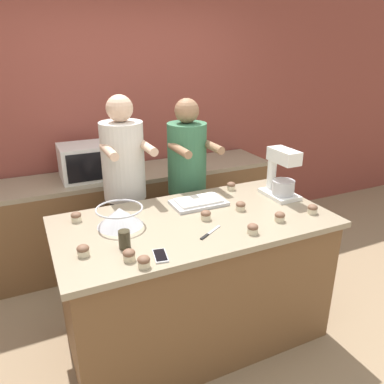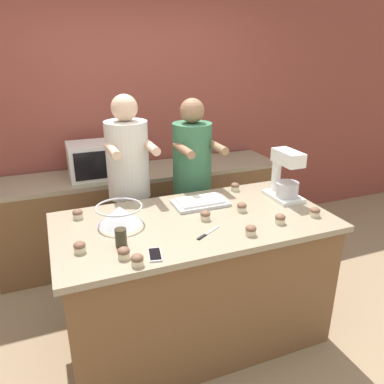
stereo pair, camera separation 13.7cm
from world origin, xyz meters
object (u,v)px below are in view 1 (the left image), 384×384
(baking_tray, at_px, (199,202))
(cupcake_0, at_px, (231,186))
(cell_phone, at_px, (160,256))
(drinking_glass, at_px, (124,239))
(cupcake_7, at_px, (280,217))
(microwave_oven, at_px, (88,161))
(stand_mixer, at_px, (281,176))
(cupcake_1, at_px, (253,229))
(cupcake_2, at_px, (144,262))
(cupcake_3, at_px, (312,209))
(mixing_bowl, at_px, (120,216))
(cupcake_9, at_px, (241,206))
(person_left, at_px, (126,196))
(cupcake_5, at_px, (76,217))
(person_right, at_px, (187,190))
(cupcake_4, at_px, (129,255))
(knife, at_px, (209,233))
(cupcake_6, at_px, (83,250))
(cupcake_8, at_px, (206,215))

(baking_tray, height_order, cupcake_0, cupcake_0)
(cell_phone, height_order, drinking_glass, drinking_glass)
(cupcake_7, bearing_deg, microwave_oven, 120.12)
(stand_mixer, distance_m, cupcake_1, 0.70)
(cupcake_2, distance_m, cupcake_3, 1.28)
(drinking_glass, bearing_deg, microwave_oven, 86.80)
(mixing_bowl, bearing_deg, cupcake_9, -8.51)
(person_left, distance_m, cupcake_9, 0.97)
(drinking_glass, height_order, cupcake_1, drinking_glass)
(cupcake_5, bearing_deg, baking_tray, -5.77)
(cupcake_3, bearing_deg, cupcake_9, 148.87)
(cupcake_2, bearing_deg, person_right, 56.07)
(person_right, relative_size, microwave_oven, 3.29)
(stand_mixer, xyz_separation_m, drinking_glass, (-1.30, -0.27, -0.11))
(cupcake_0, xyz_separation_m, cupcake_4, (-1.05, -0.69, 0.00))
(baking_tray, xyz_separation_m, cupcake_7, (0.36, -0.48, 0.02))
(drinking_glass, height_order, knife, drinking_glass)
(cell_phone, distance_m, cupcake_9, 0.81)
(mixing_bowl, xyz_separation_m, cell_phone, (0.10, -0.47, -0.06))
(cupcake_9, bearing_deg, person_right, 96.50)
(mixing_bowl, distance_m, cupcake_4, 0.44)
(person_left, relative_size, cupcake_6, 24.93)
(cupcake_4, bearing_deg, microwave_oven, 86.55)
(cupcake_6, bearing_deg, cupcake_5, 85.53)
(person_right, xyz_separation_m, cupcake_8, (-0.21, -0.76, 0.12))
(drinking_glass, distance_m, cupcake_3, 1.31)
(drinking_glass, bearing_deg, cupcake_1, -11.90)
(person_right, distance_m, cupcake_4, 1.33)
(baking_tray, height_order, cupcake_2, cupcake_2)
(cupcake_5, relative_size, cupcake_8, 1.00)
(mixing_bowl, bearing_deg, cupcake_7, -21.55)
(cupcake_2, bearing_deg, cupcake_8, 34.29)
(stand_mixer, xyz_separation_m, cupcake_2, (-1.26, -0.51, -0.13))
(drinking_glass, relative_size, cupcake_9, 1.58)
(person_left, xyz_separation_m, cupcake_6, (-0.48, -0.89, 0.09))
(cell_phone, bearing_deg, cupcake_2, -151.42)
(knife, height_order, cupcake_2, cupcake_2)
(cell_phone, xyz_separation_m, cupcake_2, (-0.11, -0.06, 0.03))
(stand_mixer, relative_size, mixing_bowl, 1.24)
(cupcake_1, bearing_deg, cupcake_5, 146.28)
(baking_tray, xyz_separation_m, knife, (-0.14, -0.44, -0.02))
(cell_phone, xyz_separation_m, cupcake_5, (-0.34, 0.66, 0.03))
(cupcake_3, bearing_deg, cupcake_6, 176.36)
(stand_mixer, bearing_deg, drinking_glass, -168.20)
(baking_tray, distance_m, cupcake_1, 0.56)
(cupcake_3, bearing_deg, cupcake_0, 113.18)
(stand_mixer, height_order, baking_tray, stand_mixer)
(person_right, height_order, cupcake_9, person_right)
(cupcake_3, xyz_separation_m, cupcake_6, (-1.54, 0.10, 0.00))
(person_right, height_order, cupcake_8, person_right)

